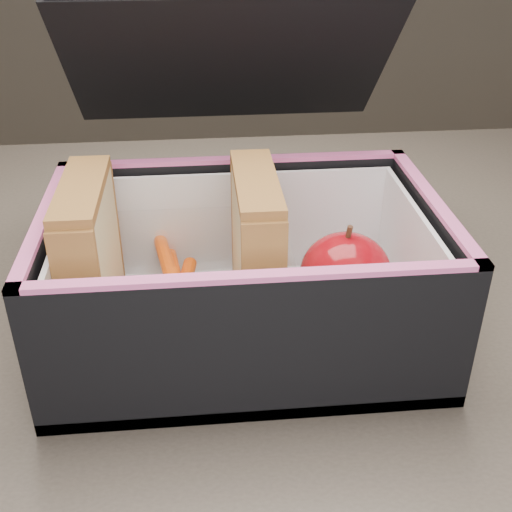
{
  "coord_description": "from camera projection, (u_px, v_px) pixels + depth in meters",
  "views": [
    {
      "loc": [
        -0.07,
        -0.44,
        1.06
      ],
      "look_at": [
        -0.03,
        -0.03,
        0.81
      ],
      "focal_mm": 45.0,
      "sensor_mm": 36.0,
      "label": 1
    }
  ],
  "objects": [
    {
      "name": "kitchen_table",
      "position": [
        287.0,
        381.0,
        0.59
      ],
      "size": [
        1.2,
        0.8,
        0.75
      ],
      "color": "#65584D",
      "rests_on": "ground"
    },
    {
      "name": "lunch_bag",
      "position": [
        243.0,
        264.0,
        0.48
      ],
      "size": [
        0.28,
        0.32,
        0.24
      ],
      "color": "black",
      "rests_on": "kitchen_table"
    },
    {
      "name": "plastic_tub",
      "position": [
        177.0,
        285.0,
        0.48
      ],
      "size": [
        0.17,
        0.12,
        0.07
      ],
      "primitive_type": null,
      "color": "white",
      "rests_on": "lunch_bag"
    },
    {
      "name": "sandwich_left",
      "position": [
        91.0,
        259.0,
        0.46
      ],
      "size": [
        0.03,
        0.11,
        0.12
      ],
      "color": "beige",
      "rests_on": "plastic_tub"
    },
    {
      "name": "sandwich_right",
      "position": [
        256.0,
        251.0,
        0.47
      ],
      "size": [
        0.03,
        0.11,
        0.12
      ],
      "color": "beige",
      "rests_on": "plastic_tub"
    },
    {
      "name": "carrot_sticks",
      "position": [
        176.0,
        301.0,
        0.49
      ],
      "size": [
        0.05,
        0.15,
        0.03
      ],
      "color": "#E94500",
      "rests_on": "plastic_tub"
    },
    {
      "name": "paper_napkin",
      "position": [
        346.0,
        315.0,
        0.5
      ],
      "size": [
        0.09,
        0.1,
        0.01
      ],
      "primitive_type": "cube",
      "rotation": [
        0.0,
        0.0,
        -0.27
      ],
      "color": "white",
      "rests_on": "lunch_bag"
    },
    {
      "name": "red_apple",
      "position": [
        346.0,
        274.0,
        0.48
      ],
      "size": [
        0.09,
        0.09,
        0.07
      ],
      "rotation": [
        0.0,
        0.0,
        0.31
      ],
      "color": "#90000B",
      "rests_on": "paper_napkin"
    }
  ]
}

